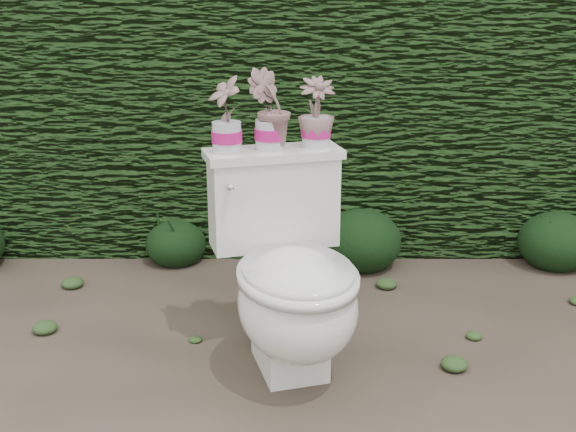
{
  "coord_description": "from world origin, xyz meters",
  "views": [
    {
      "loc": [
        0.06,
        -2.33,
        1.38
      ],
      "look_at": [
        0.06,
        0.15,
        0.55
      ],
      "focal_mm": 45.0,
      "sensor_mm": 36.0,
      "label": 1
    }
  ],
  "objects_px": {
    "toilet": "(291,281)",
    "potted_plant_right": "(316,114)",
    "potted_plant_left": "(226,117)",
    "potted_plant_center": "(269,112)"
  },
  "relations": [
    {
      "from": "toilet",
      "to": "potted_plant_right",
      "type": "bearing_deg",
      "value": 55.74
    },
    {
      "from": "toilet",
      "to": "potted_plant_right",
      "type": "distance_m",
      "value": 0.61
    },
    {
      "from": "potted_plant_left",
      "to": "toilet",
      "type": "bearing_deg",
      "value": 12.01
    },
    {
      "from": "toilet",
      "to": "potted_plant_left",
      "type": "height_order",
      "value": "potted_plant_left"
    },
    {
      "from": "potted_plant_right",
      "to": "potted_plant_left",
      "type": "bearing_deg",
      "value": -177.17
    },
    {
      "from": "toilet",
      "to": "potted_plant_center",
      "type": "bearing_deg",
      "value": 93.16
    },
    {
      "from": "potted_plant_center",
      "to": "potted_plant_right",
      "type": "height_order",
      "value": "potted_plant_center"
    },
    {
      "from": "toilet",
      "to": "potted_plant_right",
      "type": "xyz_separation_m",
      "value": [
        0.09,
        0.27,
        0.54
      ]
    },
    {
      "from": "potted_plant_center",
      "to": "toilet",
      "type": "bearing_deg",
      "value": 106.17
    },
    {
      "from": "toilet",
      "to": "potted_plant_left",
      "type": "distance_m",
      "value": 0.62
    }
  ]
}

